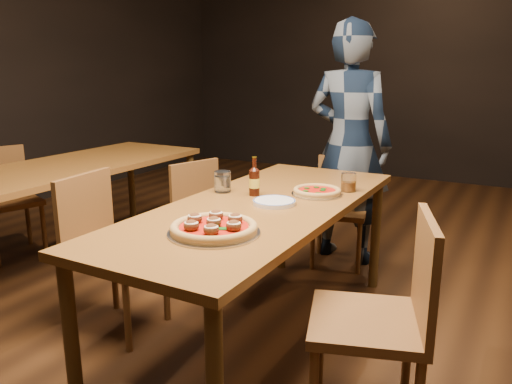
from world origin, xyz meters
The scene contains 15 objects.
ground centered at (0.00, 0.00, 0.00)m, with size 9.00×9.00×0.00m, color black.
table_main centered at (0.00, 0.00, 0.68)m, with size 0.80×2.00×0.75m.
table_left centered at (-1.70, 0.30, 0.68)m, with size 0.80×2.00×0.75m.
chair_main_nw centered at (-0.73, -0.29, 0.45)m, with size 0.42×0.42×0.90m, color brown, non-canonical shape.
chair_main_sw centered at (-0.62, 0.48, 0.42)m, with size 0.39×0.39×0.84m, color brown, non-canonical shape.
chair_main_e centered at (0.68, -0.39, 0.46)m, with size 0.43×0.43×0.93m, color brown, non-canonical shape.
chair_end centered at (-0.01, 1.21, 0.41)m, with size 0.38×0.38×0.81m, color brown, non-canonical shape.
chair_nbr_left centered at (-2.26, 0.15, 0.43)m, with size 0.40×0.40×0.86m, color brown, non-canonical shape.
pizza_meatball centered at (0.06, -0.51, 0.78)m, with size 0.38×0.38×0.07m.
pizza_margherita centered at (0.18, 0.31, 0.77)m, with size 0.28×0.28×0.04m.
plate_stack centered at (0.06, 0.02, 0.76)m, with size 0.22×0.22×0.02m, color white.
beer_bottle centered at (-0.11, 0.13, 0.82)m, with size 0.06×0.06×0.20m.
water_glass centered at (-0.30, 0.11, 0.81)m, with size 0.09×0.09×0.11m, color white.
amber_glass centered at (0.30, 0.46, 0.80)m, with size 0.08×0.08×0.10m, color #975011.
diner centered at (-0.01, 1.36, 0.87)m, with size 0.64×0.42×1.75m, color black.
Camera 1 is at (1.16, -2.13, 1.41)m, focal length 35.00 mm.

